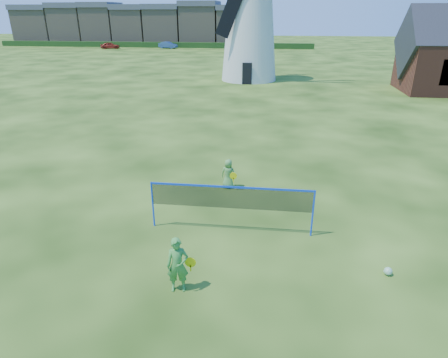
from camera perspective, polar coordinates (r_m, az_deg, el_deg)
The scene contains 10 objects.
ground at distance 12.55m, azimuth -1.19°, elevation -7.16°, with size 220.00×220.00×0.00m, color black.
windmill at distance 40.20m, azimuth 3.87°, elevation 22.52°, with size 12.95×5.46×17.01m.
badminton_net at distance 11.84m, azimuth 1.05°, elevation -2.87°, with size 5.05×0.05×1.55m.
player_girl at distance 9.68m, azimuth -6.86°, elevation -12.52°, with size 0.72×0.45×1.47m.
player_boy at distance 15.06m, azimuth 0.65°, elevation 0.78°, with size 0.67×0.46×1.17m.
play_ball at distance 11.32m, azimuth 23.07°, elevation -12.43°, with size 0.22×0.22×0.22m, color green.
terraced_houses at distance 87.48m, azimuth -12.90°, elevation 21.39°, with size 50.54×8.40×8.34m.
hedge at distance 80.44m, azimuth -10.65°, elevation 18.92°, with size 62.00×0.80×1.00m, color #193814.
car_left at distance 79.07m, azimuth -16.48°, elevation 18.39°, with size 1.39×3.45×1.18m, color maroon.
car_right at distance 77.94m, azimuth -8.27°, elevation 19.00°, with size 1.26×3.62×1.19m, color navy.
Camera 1 is at (1.57, -10.68, 6.40)m, focal length 30.94 mm.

